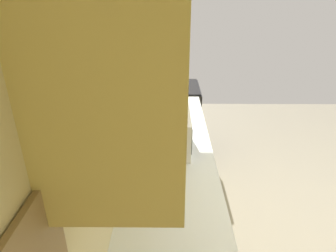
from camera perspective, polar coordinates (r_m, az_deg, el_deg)
name	(u,v)px	position (r m, az deg, el deg)	size (l,w,h in m)	color
ground_plane	(327,245)	(3.16, 28.30, -19.52)	(6.99, 6.99, 0.00)	gray
wall_back	(118,95)	(2.08, -9.58, 6.01)	(4.49, 0.12, 2.80)	beige
counter_run	(171,243)	(2.21, 0.57, -21.71)	(3.51, 0.65, 0.92)	#E5CB75
upper_cabinets	(143,24)	(1.52, -4.83, 19.06)	(1.98, 0.33, 0.68)	#EAD071
oven_range	(173,120)	(3.94, 0.95, 1.26)	(0.68, 0.69, 1.10)	black
microwave	(169,130)	(2.30, 0.18, -0.86)	(0.50, 0.33, 0.29)	white
bowl	(182,106)	(3.08, 2.74, 3.78)	(0.14, 0.14, 0.05)	silver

